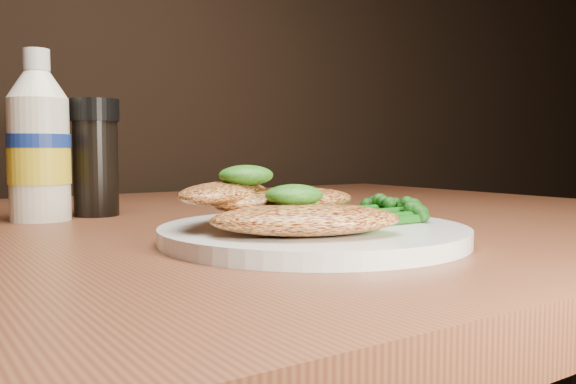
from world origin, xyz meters
TOP-DOWN VIEW (x-y plane):
  - plate at (0.03, 0.87)m, footprint 0.24×0.24m
  - chicken_front at (-0.00, 0.83)m, footprint 0.15×0.12m
  - chicken_mid at (0.02, 0.88)m, footprint 0.14×0.08m
  - chicken_back at (-0.02, 0.90)m, footprint 0.13×0.12m
  - pesto_front at (0.00, 0.84)m, footprint 0.05×0.04m
  - pesto_back at (-0.01, 0.89)m, footprint 0.05×0.05m
  - broccolini_bundle at (0.08, 0.87)m, footprint 0.13×0.10m
  - mayo_bottle at (-0.11, 1.13)m, footprint 0.07×0.07m
  - pepper_grinder at (-0.05, 1.15)m, footprint 0.07×0.07m

SIDE VIEW (x-z plane):
  - plate at x=0.03m, z-range 0.75..0.76m
  - broccolini_bundle at x=0.08m, z-range 0.76..0.78m
  - chicken_front at x=0.00m, z-range 0.76..0.78m
  - chicken_mid at x=0.02m, z-range 0.77..0.79m
  - chicken_back at x=-0.02m, z-range 0.78..0.80m
  - pesto_front at x=0.00m, z-range 0.78..0.80m
  - pesto_back at x=-0.01m, z-range 0.79..0.81m
  - pepper_grinder at x=-0.05m, z-range 0.75..0.88m
  - mayo_bottle at x=-0.11m, z-range 0.75..0.92m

